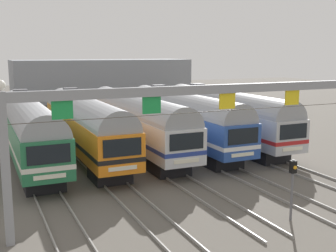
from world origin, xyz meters
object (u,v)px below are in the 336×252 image
commuter_train_orange (85,124)px  catenary_gantry (227,109)px  commuter_train_green (29,128)px  commuter_train_stainless (224,114)px  commuter_train_silver (136,120)px  yard_signal_mast (293,178)px  commuter_train_blue (182,117)px

commuter_train_orange → catenary_gantry: catenary_gantry is taller
commuter_train_green → commuter_train_stainless: (16.36, 0.00, 0.00)m
commuter_train_silver → commuter_train_stainless: (8.18, 0.00, 0.00)m
commuter_train_orange → yard_signal_mast: commuter_train_orange is taller
commuter_train_orange → commuter_train_stainless: same height
catenary_gantry → commuter_train_blue: bearing=73.1°
commuter_train_orange → yard_signal_mast: size_ratio=5.98×
commuter_train_orange → commuter_train_silver: (4.09, -0.00, -0.00)m
commuter_train_stainless → catenary_gantry: (-8.18, -13.50, 2.56)m
yard_signal_mast → commuter_train_stainless: bearing=69.3°
yard_signal_mast → commuter_train_blue: bearing=82.8°
commuter_train_blue → yard_signal_mast: (-2.04, -16.23, -0.58)m
commuter_train_silver → commuter_train_stainless: bearing=0.0°
commuter_train_green → commuter_train_stainless: size_ratio=1.00×
commuter_train_green → catenary_gantry: 15.99m
commuter_train_orange → commuter_train_silver: commuter_train_orange is taller
commuter_train_green → catenary_gantry: size_ratio=0.84×
commuter_train_stainless → commuter_train_silver: bearing=-180.0°
commuter_train_silver → commuter_train_stainless: commuter_train_stainless is taller
commuter_train_blue → commuter_train_green: bearing=180.0°
commuter_train_stainless → yard_signal_mast: commuter_train_stainless is taller
commuter_train_silver → yard_signal_mast: size_ratio=5.98×
commuter_train_blue → yard_signal_mast: commuter_train_blue is taller
catenary_gantry → yard_signal_mast: catenary_gantry is taller
commuter_train_silver → catenary_gantry: catenary_gantry is taller
commuter_train_green → commuter_train_orange: 4.09m
commuter_train_green → yard_signal_mast: size_ratio=5.98×
commuter_train_orange → commuter_train_green: bearing=180.0°
commuter_train_silver → commuter_train_orange: bearing=179.9°
commuter_train_blue → commuter_train_stainless: same height
commuter_train_green → catenary_gantry: catenary_gantry is taller
commuter_train_orange → commuter_train_blue: 8.18m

